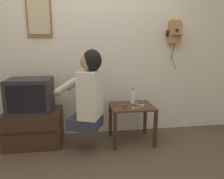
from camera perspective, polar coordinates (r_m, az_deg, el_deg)
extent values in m
plane|color=#4C3D2D|center=(2.14, -5.04, -23.94)|extent=(14.00, 14.00, 0.00)
cube|color=beige|center=(2.87, -6.83, 12.18)|extent=(6.80, 0.05, 2.55)
cube|color=#422819|center=(2.66, 5.68, -4.75)|extent=(0.57, 0.47, 0.02)
cube|color=#382215|center=(2.51, 0.89, -11.94)|extent=(0.04, 0.04, 0.48)
cube|color=#382215|center=(2.63, 12.27, -11.03)|extent=(0.04, 0.04, 0.48)
cube|color=#382215|center=(2.90, -0.46, -8.61)|extent=(0.04, 0.04, 0.48)
cube|color=#382215|center=(3.01, 9.44, -8.00)|extent=(0.04, 0.04, 0.48)
cube|color=#2D3347|center=(2.50, -7.53, -9.13)|extent=(0.46, 0.44, 0.14)
cube|color=beige|center=(2.37, -6.13, -1.42)|extent=(0.33, 0.40, 0.56)
sphere|color=#A37556|center=(2.32, -6.34, 7.96)|extent=(0.22, 0.22, 0.22)
ellipsoid|color=black|center=(2.31, -5.70, 8.29)|extent=(0.29, 0.29, 0.25)
cylinder|color=beige|center=(2.31, -12.86, 0.98)|extent=(0.29, 0.18, 0.22)
cylinder|color=beige|center=(2.57, -9.95, 2.18)|extent=(0.29, 0.18, 0.22)
sphere|color=#A37556|center=(2.38, -15.40, -0.70)|extent=(0.09, 0.09, 0.09)
sphere|color=#A37556|center=(2.63, -12.32, 0.64)|extent=(0.09, 0.09, 0.09)
cube|color=#382316|center=(2.84, -21.26, -10.10)|extent=(0.69, 0.45, 0.46)
cube|color=black|center=(2.62, -22.42, -11.46)|extent=(0.62, 0.01, 0.02)
cube|color=#232326|center=(2.70, -22.21, -1.47)|extent=(0.52, 0.43, 0.42)
cube|color=black|center=(2.50, -23.37, -2.59)|extent=(0.43, 0.01, 0.33)
cube|color=#9E6B3D|center=(3.08, 17.45, 15.30)|extent=(0.16, 0.11, 0.31)
cube|color=#9E6B3D|center=(3.01, 18.12, 14.63)|extent=(0.15, 0.07, 0.03)
sphere|color=#B79338|center=(3.08, 17.09, 18.56)|extent=(0.05, 0.05, 0.05)
sphere|color=#B79338|center=(3.11, 18.39, 18.41)|extent=(0.05, 0.05, 0.05)
cone|color=black|center=(2.99, 18.37, 15.81)|extent=(0.04, 0.05, 0.04)
cylinder|color=black|center=(3.04, 15.55, 15.17)|extent=(0.03, 0.03, 0.09)
cylinder|color=black|center=(3.06, 17.01, 10.60)|extent=(0.04, 0.04, 0.22)
cylinder|color=black|center=(3.08, 17.18, 7.23)|extent=(0.07, 0.06, 0.19)
cube|color=brown|center=(2.91, -20.14, 19.13)|extent=(0.32, 0.02, 0.53)
cube|color=tan|center=(2.90, -20.20, 19.17)|extent=(0.27, 0.01, 0.45)
cube|color=maroon|center=(2.58, 3.86, -4.87)|extent=(0.10, 0.14, 0.01)
cube|color=black|center=(2.58, 3.87, -4.73)|extent=(0.08, 0.11, 0.00)
cube|color=silver|center=(2.71, 7.90, -4.15)|extent=(0.10, 0.14, 0.01)
cube|color=black|center=(2.71, 7.90, -4.03)|extent=(0.09, 0.11, 0.00)
cylinder|color=silver|center=(2.75, 5.94, -2.02)|extent=(0.06, 0.06, 0.19)
cylinder|color=#2D4C8C|center=(2.72, 5.98, 0.10)|extent=(0.03, 0.03, 0.02)
cylinder|color=#4CBF66|center=(2.55, 7.32, -5.17)|extent=(0.16, 0.09, 0.01)
cube|color=white|center=(2.50, 6.04, -5.25)|extent=(0.03, 0.02, 0.01)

